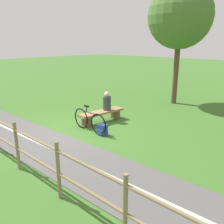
{
  "coord_description": "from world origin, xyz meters",
  "views": [
    {
      "loc": [
        4.84,
        6.42,
        3.11
      ],
      "look_at": [
        -0.91,
        1.0,
        0.75
      ],
      "focal_mm": 37.65,
      "sensor_mm": 36.0,
      "label": 1
    }
  ],
  "objects_px": {
    "person_seated": "(107,102)",
    "backpack": "(102,130)",
    "bench": "(101,114)",
    "bicycle": "(89,121)",
    "tree_far_right": "(180,17)"
  },
  "relations": [
    {
      "from": "bench",
      "to": "tree_far_right",
      "type": "bearing_deg",
      "value": 179.91
    },
    {
      "from": "tree_far_right",
      "to": "backpack",
      "type": "bearing_deg",
      "value": 4.32
    },
    {
      "from": "tree_far_right",
      "to": "person_seated",
      "type": "bearing_deg",
      "value": -6.6
    },
    {
      "from": "person_seated",
      "to": "backpack",
      "type": "height_order",
      "value": "person_seated"
    },
    {
      "from": "person_seated",
      "to": "backpack",
      "type": "xyz_separation_m",
      "value": [
        1.21,
        0.95,
        -0.6
      ]
    },
    {
      "from": "bench",
      "to": "bicycle",
      "type": "relative_size",
      "value": 1.17
    },
    {
      "from": "person_seated",
      "to": "backpack",
      "type": "relative_size",
      "value": 1.99
    },
    {
      "from": "backpack",
      "to": "tree_far_right",
      "type": "xyz_separation_m",
      "value": [
        -5.72,
        -0.43,
        4.09
      ]
    },
    {
      "from": "person_seated",
      "to": "bicycle",
      "type": "distance_m",
      "value": 1.38
    },
    {
      "from": "bicycle",
      "to": "tree_far_right",
      "type": "bearing_deg",
      "value": 89.92
    },
    {
      "from": "bench",
      "to": "backpack",
      "type": "height_order",
      "value": "bench"
    },
    {
      "from": "bench",
      "to": "person_seated",
      "type": "bearing_deg",
      "value": 180.0
    },
    {
      "from": "person_seated",
      "to": "bicycle",
      "type": "height_order",
      "value": "person_seated"
    },
    {
      "from": "backpack",
      "to": "bench",
      "type": "bearing_deg",
      "value": -133.36
    },
    {
      "from": "person_seated",
      "to": "bench",
      "type": "bearing_deg",
      "value": -0.0
    }
  ]
}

